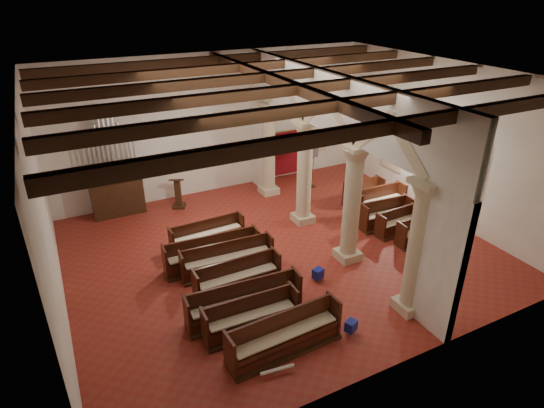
{
  "coord_description": "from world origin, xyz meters",
  "views": [
    {
      "loc": [
        -6.43,
        -12.02,
        8.52
      ],
      "look_at": [
        -0.07,
        0.5,
        1.61
      ],
      "focal_mm": 30.0,
      "sensor_mm": 36.0,
      "label": 1
    }
  ],
  "objects_px": {
    "aisle_pew_0": "(419,235)",
    "nave_pew_0": "(285,340)",
    "lectern": "(178,195)",
    "processional_banner": "(313,170)",
    "pipe_organ": "(115,182)"
  },
  "relations": [
    {
      "from": "aisle_pew_0",
      "to": "nave_pew_0",
      "type": "bearing_deg",
      "value": -157.43
    },
    {
      "from": "lectern",
      "to": "processional_banner",
      "type": "height_order",
      "value": "processional_banner"
    },
    {
      "from": "nave_pew_0",
      "to": "aisle_pew_0",
      "type": "distance_m",
      "value": 7.32
    },
    {
      "from": "lectern",
      "to": "nave_pew_0",
      "type": "height_order",
      "value": "lectern"
    },
    {
      "from": "processional_banner",
      "to": "nave_pew_0",
      "type": "bearing_deg",
      "value": -147.29
    },
    {
      "from": "processional_banner",
      "to": "aisle_pew_0",
      "type": "bearing_deg",
      "value": -104.35
    },
    {
      "from": "lectern",
      "to": "nave_pew_0",
      "type": "relative_size",
      "value": 0.44
    },
    {
      "from": "pipe_organ",
      "to": "lectern",
      "type": "xyz_separation_m",
      "value": [
        2.33,
        -0.57,
        -0.8
      ]
    },
    {
      "from": "lectern",
      "to": "aisle_pew_0",
      "type": "xyz_separation_m",
      "value": [
        6.88,
        -6.72,
        -0.25
      ]
    },
    {
      "from": "processional_banner",
      "to": "lectern",
      "type": "bearing_deg",
      "value": 151.51
    },
    {
      "from": "lectern",
      "to": "aisle_pew_0",
      "type": "distance_m",
      "value": 9.62
    },
    {
      "from": "processional_banner",
      "to": "nave_pew_0",
      "type": "xyz_separation_m",
      "value": [
        -6.09,
        -8.54,
        -0.44
      ]
    },
    {
      "from": "nave_pew_0",
      "to": "lectern",
      "type": "bearing_deg",
      "value": 87.26
    },
    {
      "from": "aisle_pew_0",
      "to": "processional_banner",
      "type": "bearing_deg",
      "value": 99.83
    },
    {
      "from": "pipe_organ",
      "to": "processional_banner",
      "type": "xyz_separation_m",
      "value": [
        8.42,
        -1.29,
        -0.56
      ]
    }
  ]
}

